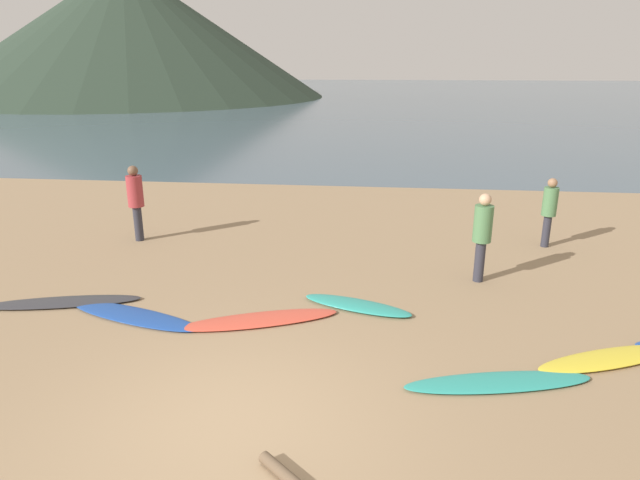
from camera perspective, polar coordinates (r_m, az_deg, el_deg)
name	(u,v)px	position (r m, az deg, el deg)	size (l,w,h in m)	color
ground_plane	(321,213)	(15.99, 0.06, 2.81)	(120.00, 120.00, 0.20)	#997C5B
ocean_water	(369,95)	(68.58, 5.03, 14.57)	(140.00, 100.00, 0.01)	#475B6B
headland_hill	(129,31)	(68.21, -18.98, 19.53)	(42.44, 42.44, 13.87)	#28382B
surfboard_1	(62,302)	(10.83, -24.88, -5.79)	(2.68, 0.50, 0.07)	#333338
surfboard_2	(134,316)	(9.85, -18.52, -7.36)	(2.60, 0.57, 0.06)	#1E479E
surfboard_3	(259,320)	(9.27, -6.22, -8.11)	(2.63, 0.57, 0.07)	#D84C38
surfboard_4	(357,305)	(9.71, 3.81, -6.68)	(1.96, 0.51, 0.10)	teal
surfboard_5	(498,382)	(7.95, 17.78, -13.69)	(2.56, 0.50, 0.07)	teal
surfboard_6	(608,359)	(9.07, 27.37, -10.74)	(2.30, 0.50, 0.09)	yellow
person_0	(482,230)	(10.93, 16.29, 0.94)	(0.35, 0.35, 1.73)	#2D2D38
person_1	(549,207)	(13.54, 22.43, 3.16)	(0.32, 0.32, 1.59)	#2D2D38
person_2	(136,197)	(13.63, -18.36, 4.20)	(0.36, 0.36, 1.79)	#2D2D38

